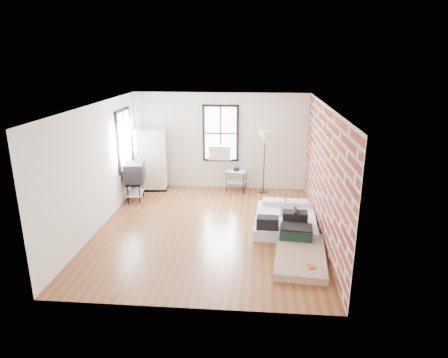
# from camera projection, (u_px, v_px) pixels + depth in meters

# --- Properties ---
(ground) EXTENTS (6.00, 6.00, 0.00)m
(ground) POSITION_uv_depth(u_px,v_px,m) (209.00, 229.00, 9.14)
(ground) COLOR brown
(ground) RESTS_ON ground
(room_shell) EXTENTS (5.02, 6.02, 2.80)m
(room_shell) POSITION_uv_depth(u_px,v_px,m) (220.00, 151.00, 8.95)
(room_shell) COLOR silver
(room_shell) RESTS_ON ground
(mattress_main) EXTENTS (1.46, 1.92, 0.60)m
(mattress_main) POSITION_uv_depth(u_px,v_px,m) (285.00, 220.00, 9.24)
(mattress_main) COLOR silver
(mattress_main) RESTS_ON ground
(mattress_bare) EXTENTS (1.13, 1.90, 0.39)m
(mattress_bare) POSITION_uv_depth(u_px,v_px,m) (299.00, 250.00, 7.91)
(mattress_bare) COLOR tan
(mattress_bare) RESTS_ON ground
(wardrobe) EXTENTS (0.94, 0.60, 1.77)m
(wardrobe) POSITION_uv_depth(u_px,v_px,m) (151.00, 160.00, 11.56)
(wardrobe) COLOR black
(wardrobe) RESTS_ON ground
(side_table) EXTENTS (0.62, 0.53, 0.73)m
(side_table) POSITION_uv_depth(u_px,v_px,m) (237.00, 175.00, 11.54)
(side_table) COLOR black
(side_table) RESTS_ON ground
(floor_lamp) EXTENTS (0.39, 0.39, 1.80)m
(floor_lamp) POSITION_uv_depth(u_px,v_px,m) (265.00, 140.00, 11.09)
(floor_lamp) COLOR #322110
(floor_lamp) RESTS_ON ground
(tv_stand) EXTENTS (0.59, 0.78, 1.03)m
(tv_stand) POSITION_uv_depth(u_px,v_px,m) (135.00, 174.00, 10.74)
(tv_stand) COLOR black
(tv_stand) RESTS_ON ground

